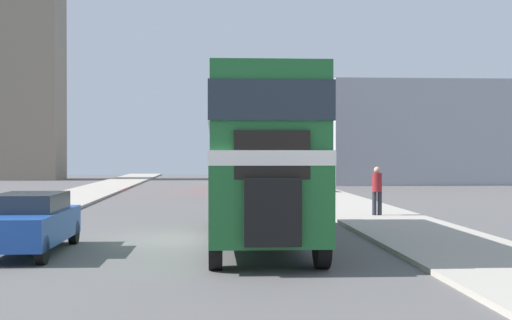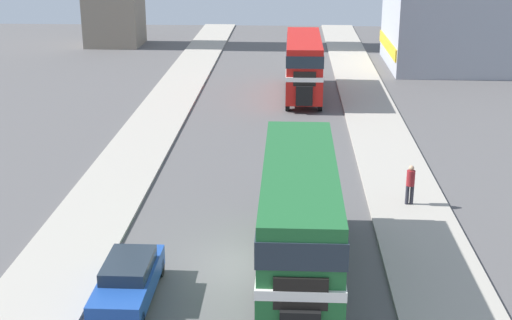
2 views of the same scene
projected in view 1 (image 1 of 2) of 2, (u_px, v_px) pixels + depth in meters
name	position (u px, v px, depth m)	size (l,w,h in m)	color
ground_plane	(188.00, 239.00, 19.97)	(120.00, 120.00, 0.00)	#565454
sidewalk_right	(424.00, 235.00, 20.38)	(3.50, 120.00, 0.12)	#A8A093
double_decker_bus	(256.00, 148.00, 19.13)	(2.52, 10.74, 4.28)	#1E602D
bus_distant	(239.00, 153.00, 46.11)	(2.41, 10.20, 4.11)	red
car_parked_near	(29.00, 222.00, 17.11)	(1.67, 4.44, 1.44)	#1E479E
pedestrian_walking	(377.00, 188.00, 26.31)	(0.36, 0.36, 1.79)	#282833
shop_building_block	(423.00, 134.00, 58.12)	(16.40, 10.97, 7.97)	#999EA8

